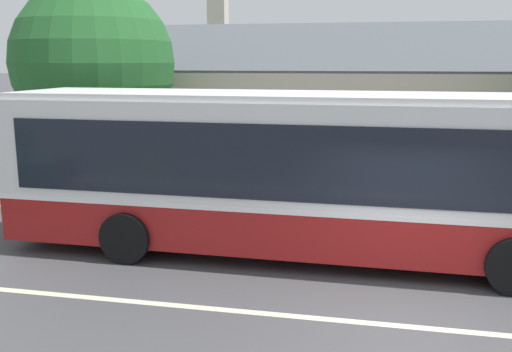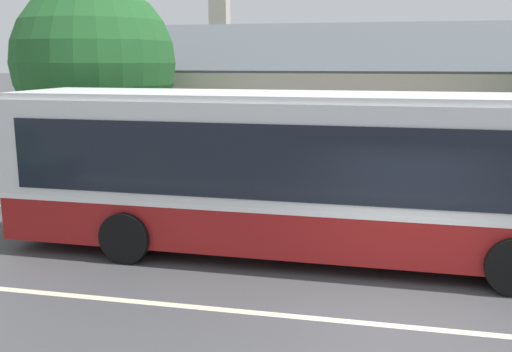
# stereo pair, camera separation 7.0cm
# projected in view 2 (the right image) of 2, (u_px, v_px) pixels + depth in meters

# --- Properties ---
(ground_plane) EXTENTS (300.00, 300.00, 0.00)m
(ground_plane) POSITION_uv_depth(u_px,v_px,m) (405.00, 327.00, 8.36)
(ground_plane) COLOR #424244
(sidewalk_far) EXTENTS (60.00, 3.00, 0.15)m
(sidewalk_far) POSITION_uv_depth(u_px,v_px,m) (396.00, 216.00, 14.09)
(sidewalk_far) COLOR #ADAAA3
(sidewalk_far) RESTS_ON ground
(lane_divider_stripe) EXTENTS (60.00, 0.16, 0.01)m
(lane_divider_stripe) POSITION_uv_depth(u_px,v_px,m) (405.00, 327.00, 8.36)
(lane_divider_stripe) COLOR beige
(lane_divider_stripe) RESTS_ON ground
(community_building) EXTENTS (24.36, 8.95, 6.22)m
(community_building) POSITION_uv_depth(u_px,v_px,m) (385.00, 115.00, 21.00)
(community_building) COLOR beige
(community_building) RESTS_ON ground
(transit_bus) EXTENTS (12.06, 2.89, 3.23)m
(transit_bus) POSITION_uv_depth(u_px,v_px,m) (306.00, 170.00, 11.18)
(transit_bus) COLOR maroon
(transit_bus) RESTS_ON ground
(bench_by_building) EXTENTS (1.59, 0.51, 0.94)m
(bench_by_building) POSITION_uv_depth(u_px,v_px,m) (26.00, 182.00, 15.64)
(bench_by_building) COLOR #4C4C4C
(bench_by_building) RESTS_ON sidewalk_far
(street_tree_secondary) EXTENTS (4.56, 4.56, 6.05)m
(street_tree_secondary) POSITION_uv_depth(u_px,v_px,m) (95.00, 63.00, 16.08)
(street_tree_secondary) COLOR #4C3828
(street_tree_secondary) RESTS_ON ground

